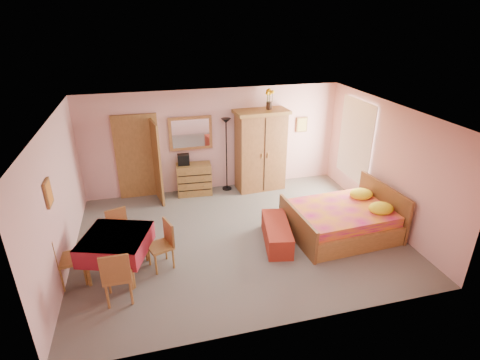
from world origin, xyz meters
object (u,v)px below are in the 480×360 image
object	(u,v)px
chest_of_drawers	(194,179)
bench	(277,233)
wardrobe	(261,150)
chair_west	(70,258)
chair_east	(160,246)
bed	(341,213)
dining_table	(118,254)
wall_mirror	(191,133)
sunflower_vase	(269,99)
stereo	(183,160)
chair_north	(121,233)
chair_south	(118,274)
floor_lamp	(226,155)

from	to	relation	value
chest_of_drawers	bench	distance (m)	2.93
wardrobe	chair_west	bearing A→B (deg)	-150.00
chest_of_drawers	chair_east	xyz separation A→B (m)	(-1.02, -2.84, 0.04)
bed	dining_table	distance (m)	4.44
wall_mirror	bed	bearing A→B (deg)	-47.08
wardrobe	chair_east	size ratio (longest dim) A/B	2.32
chair_west	sunflower_vase	bearing A→B (deg)	110.42
stereo	chair_east	xyz separation A→B (m)	(-0.79, -2.89, -0.49)
sunflower_vase	dining_table	distance (m)	5.01
wall_mirror	chair_west	size ratio (longest dim) A/B	1.07
chest_of_drawers	chair_north	size ratio (longest dim) A/B	0.99
stereo	chair_south	distance (m)	3.90
sunflower_vase	bench	size ratio (longest dim) A/B	0.39
chair_east	wardrobe	bearing A→B (deg)	-63.49
chair_east	stereo	bearing A→B (deg)	-34.14
floor_lamp	bench	world-z (taller)	floor_lamp
sunflower_vase	dining_table	world-z (taller)	sunflower_vase
dining_table	chair_west	xyz separation A→B (m)	(-0.76, -0.07, 0.11)
wardrobe	chair_south	bearing A→B (deg)	-138.57
wardrobe	chair_north	bearing A→B (deg)	-152.20
dining_table	chair_east	size ratio (longest dim) A/B	1.18
sunflower_vase	wall_mirror	bearing A→B (deg)	172.76
dining_table	stereo	bearing A→B (deg)	62.06
dining_table	chair_east	bearing A→B (deg)	-1.49
floor_lamp	sunflower_vase	xyz separation A→B (m)	(1.06, -0.10, 1.38)
dining_table	sunflower_vase	bearing A→B (deg)	37.19
chair_north	wardrobe	bearing A→B (deg)	-166.86
sunflower_vase	chair_west	bearing A→B (deg)	-147.17
chest_of_drawers	sunflower_vase	size ratio (longest dim) A/B	1.70
dining_table	chair_north	distance (m)	0.65
wall_mirror	wardrobe	world-z (taller)	wardrobe
floor_lamp	sunflower_vase	size ratio (longest dim) A/B	3.78
wardrobe	stereo	bearing A→B (deg)	172.94
chair_east	wall_mirror	bearing A→B (deg)	-37.37
bench	chair_west	xyz separation A→B (m)	(-3.79, -0.26, 0.28)
bench	chair_east	size ratio (longest dim) A/B	1.43
wall_mirror	chair_south	xyz separation A→B (m)	(-1.72, -3.74, -1.06)
chest_of_drawers	floor_lamp	world-z (taller)	floor_lamp
floor_lamp	chair_north	world-z (taller)	floor_lamp
chair_east	chest_of_drawers	bearing A→B (deg)	-38.63
wall_mirror	sunflower_vase	bearing A→B (deg)	-7.64
wall_mirror	wardrobe	xyz separation A→B (m)	(1.72, -0.28, -0.51)
wall_mirror	bed	xyz separation A→B (m)	(2.68, -2.84, -1.06)
floor_lamp	chair_east	distance (m)	3.50
stereo	chair_east	world-z (taller)	stereo
floor_lamp	chair_east	bearing A→B (deg)	-122.90
stereo	dining_table	size ratio (longest dim) A/B	0.27
floor_lamp	bench	size ratio (longest dim) A/B	1.48
bench	dining_table	size ratio (longest dim) A/B	1.21
sunflower_vase	bench	xyz separation A→B (m)	(-0.65, -2.60, -2.12)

